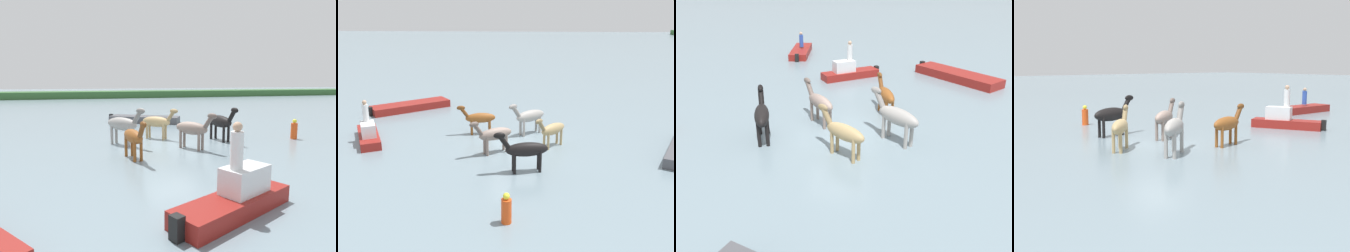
% 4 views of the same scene
% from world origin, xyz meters
% --- Properties ---
extents(ground_plane, '(204.30, 204.30, 0.00)m').
position_xyz_m(ground_plane, '(0.00, 0.00, 0.00)').
color(ground_plane, gray).
extents(horse_dun_straggler, '(1.62, 2.17, 1.84)m').
position_xyz_m(horse_dun_straggler, '(0.84, -1.00, 1.01)').
color(horse_dun_straggler, gray).
rests_on(horse_dun_straggler, ground_plane).
extents(horse_dark_mare, '(0.97, 2.50, 1.93)m').
position_xyz_m(horse_dark_mare, '(3.02, 0.58, 1.07)').
color(horse_dark_mare, black).
rests_on(horse_dark_mare, ground_plane).
extents(horse_mid_herd, '(1.91, 1.81, 1.77)m').
position_xyz_m(horse_mid_herd, '(-0.23, 1.98, 0.98)').
color(horse_mid_herd, tan).
rests_on(horse_mid_herd, ground_plane).
extents(horse_pinto_flank, '(1.92, 2.23, 1.99)m').
position_xyz_m(horse_pinto_flank, '(-2.29, 0.77, 1.09)').
color(horse_pinto_flank, '#9E9993').
rests_on(horse_pinto_flank, ground_plane).
extents(horse_chestnut_trailing, '(0.89, 2.26, 1.75)m').
position_xyz_m(horse_chestnut_trailing, '(-2.19, -2.14, 0.96)').
color(horse_chestnut_trailing, brown).
rests_on(horse_chestnut_trailing, ground_plane).
extents(boat_motor_center, '(1.35, 5.03, 0.74)m').
position_xyz_m(boat_motor_center, '(3.39, -14.85, 0.17)').
color(boat_motor_center, maroon).
rests_on(boat_motor_center, ground_plane).
extents(boat_skiff_near, '(3.79, 2.58, 1.31)m').
position_xyz_m(boat_skiff_near, '(-0.52, -8.12, 0.30)').
color(boat_skiff_near, maroon).
rests_on(boat_skiff_near, ground_plane).
extents(person_watcher_seated, '(0.32, 0.32, 1.19)m').
position_xyz_m(person_watcher_seated, '(3.35, -15.05, 1.14)').
color(person_watcher_seated, '#2D51B2').
rests_on(person_watcher_seated, boat_motor_center).
extents(person_spotter_bow, '(0.32, 0.32, 1.19)m').
position_xyz_m(person_spotter_bow, '(-0.55, -8.16, 1.71)').
color(person_spotter_bow, silver).
rests_on(person_spotter_bow, boat_skiff_near).
extents(buoy_channel_marker, '(0.36, 0.36, 1.14)m').
position_xyz_m(buoy_channel_marker, '(7.29, -0.00, 0.51)').
color(buoy_channel_marker, '#E54C19').
rests_on(buoy_channel_marker, ground_plane).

